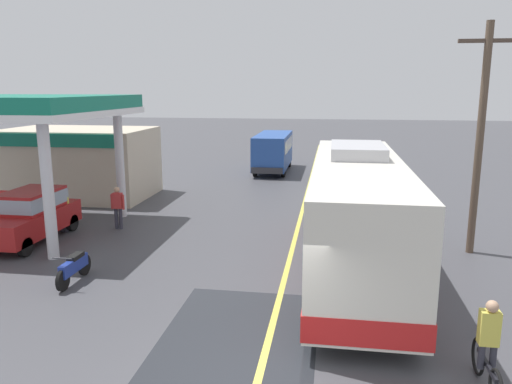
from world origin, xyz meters
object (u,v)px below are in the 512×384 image
at_px(car_at_pump, 30,213).
at_px(minibus_opposing_lane, 273,149).
at_px(cyclist_on_shoulder, 488,349).
at_px(motorcycle_parked_forecourt, 74,267).
at_px(car_trailing_behind_bus, 341,163).
at_px(pedestrian_by_shop, 118,205).
at_px(pedestrian_near_pump, 63,208).
at_px(coach_bus_main, 357,215).

height_order(car_at_pump, minibus_opposing_lane, minibus_opposing_lane).
bearing_deg(minibus_opposing_lane, cyclist_on_shoulder, -74.00).
bearing_deg(motorcycle_parked_forecourt, car_trailing_behind_bus, 65.95).
xyz_separation_m(car_at_pump, minibus_opposing_lane, (6.71, 16.33, 0.46)).
distance_m(cyclist_on_shoulder, pedestrian_by_shop, 14.18).
height_order(cyclist_on_shoulder, pedestrian_by_shop, cyclist_on_shoulder).
bearing_deg(pedestrian_by_shop, minibus_opposing_lane, 73.32).
distance_m(cyclist_on_shoulder, pedestrian_near_pump, 15.28).
xyz_separation_m(cyclist_on_shoulder, car_trailing_behind_bus, (-2.32, 20.70, 0.23)).
distance_m(cyclist_on_shoulder, car_trailing_behind_bus, 20.83).
height_order(motorcycle_parked_forecourt, car_trailing_behind_bus, car_trailing_behind_bus).
xyz_separation_m(car_at_pump, motorcycle_parked_forecourt, (3.45, -3.39, -0.57)).
distance_m(coach_bus_main, motorcycle_parked_forecourt, 8.23).
bearing_deg(minibus_opposing_lane, car_at_pump, -112.33).
xyz_separation_m(minibus_opposing_lane, cyclist_on_shoulder, (6.69, -23.32, -0.69)).
relative_size(car_at_pump, pedestrian_near_pump, 2.53).
height_order(minibus_opposing_lane, pedestrian_near_pump, minibus_opposing_lane).
distance_m(coach_bus_main, pedestrian_near_pump, 11.07).
bearing_deg(car_at_pump, minibus_opposing_lane, 67.67).
xyz_separation_m(cyclist_on_shoulder, motorcycle_parked_forecourt, (-9.95, 3.61, -0.34)).
bearing_deg(cyclist_on_shoulder, pedestrian_near_pump, 147.43).
relative_size(car_at_pump, pedestrian_by_shop, 2.53).
height_order(car_at_pump, motorcycle_parked_forecourt, car_at_pump).
height_order(minibus_opposing_lane, motorcycle_parked_forecourt, minibus_opposing_lane).
bearing_deg(minibus_opposing_lane, coach_bus_main, -75.39).
bearing_deg(pedestrian_near_pump, pedestrian_by_shop, 21.04).
height_order(motorcycle_parked_forecourt, pedestrian_near_pump, pedestrian_near_pump).
height_order(car_at_pump, car_trailing_behind_bus, same).
height_order(minibus_opposing_lane, car_trailing_behind_bus, minibus_opposing_lane).
bearing_deg(motorcycle_parked_forecourt, pedestrian_by_shop, 101.12).
bearing_deg(pedestrian_near_pump, cyclist_on_shoulder, -32.57).
height_order(cyclist_on_shoulder, motorcycle_parked_forecourt, cyclist_on_shoulder).
relative_size(coach_bus_main, motorcycle_parked_forecourt, 6.13).
relative_size(minibus_opposing_lane, cyclist_on_shoulder, 3.37).
bearing_deg(pedestrian_near_pump, car_trailing_behind_bus, 49.76).
bearing_deg(car_trailing_behind_bus, pedestrian_near_pump, -130.24).
relative_size(minibus_opposing_lane, pedestrian_by_shop, 3.69).
relative_size(coach_bus_main, minibus_opposing_lane, 1.80).
distance_m(coach_bus_main, cyclist_on_shoulder, 6.20).
height_order(minibus_opposing_lane, pedestrian_by_shop, minibus_opposing_lane).
distance_m(minibus_opposing_lane, car_trailing_behind_bus, 5.12).
height_order(coach_bus_main, minibus_opposing_lane, coach_bus_main).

